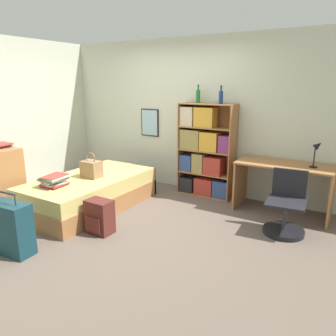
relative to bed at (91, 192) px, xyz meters
name	(u,v)px	position (x,y,z in m)	size (l,w,h in m)	color
ground_plane	(126,216)	(0.70, -0.02, -0.24)	(14.00, 14.00, 0.00)	#66564C
wall_back	(183,115)	(0.70, 1.64, 1.06)	(10.00, 0.09, 2.60)	beige
wall_left	(13,116)	(-1.70, -0.02, 1.06)	(0.06, 10.00, 2.60)	beige
bed	(91,192)	(0.00, 0.00, 0.00)	(1.09, 2.03, 0.48)	#A36B3D
handbag	(91,169)	(0.04, 0.01, 0.37)	(0.29, 0.21, 0.39)	#93704C
book_stack_on_bed	(54,181)	(-0.08, -0.59, 0.32)	(0.32, 0.38, 0.15)	#7A336B
suitcase	(10,228)	(0.26, -1.51, 0.06)	(0.55, 0.28, 0.72)	#143842
bookcase	(204,153)	(1.23, 1.42, 0.49)	(0.93, 0.33, 1.54)	#A36B3D
bottle_green	(198,96)	(1.07, 1.47, 1.41)	(0.07, 0.07, 0.29)	#1E6B2D
bottle_brown	(221,97)	(1.50, 1.40, 1.41)	(0.07, 0.07, 0.28)	navy
desk	(284,178)	(2.57, 1.28, 0.29)	(1.32, 0.63, 0.75)	#A36B3D
desk_lamp	(317,150)	(2.96, 1.26, 0.76)	(0.15, 0.10, 0.38)	black
desk_chair	(285,214)	(2.75, 0.63, 0.01)	(0.51, 0.51, 0.79)	black
backpack	(99,217)	(0.75, -0.61, -0.02)	(0.33, 0.25, 0.43)	#56231E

